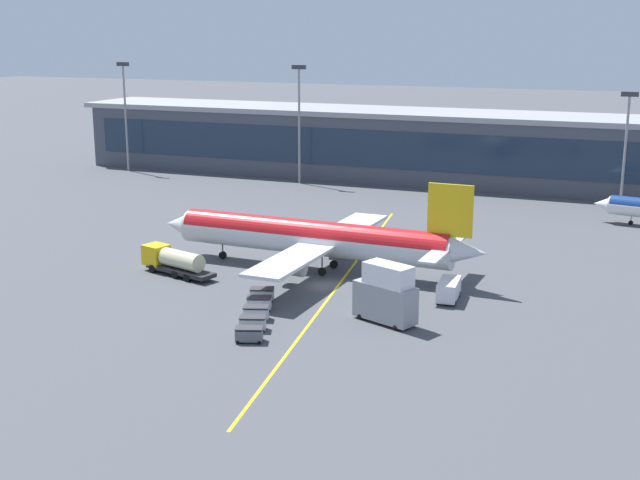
{
  "coord_description": "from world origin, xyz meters",
  "views": [
    {
      "loc": [
        35.91,
        -89.15,
        29.46
      ],
      "look_at": [
        -1.86,
        3.71,
        4.5
      ],
      "focal_mm": 47.75,
      "sensor_mm": 36.0,
      "label": 1
    }
  ],
  "objects_px": {
    "main_airliner": "(314,238)",
    "baggage_cart_3": "(259,303)",
    "catering_lift": "(386,294)",
    "baggage_cart_2": "(256,313)",
    "fuel_tanker": "(174,261)",
    "crew_van": "(449,289)",
    "baggage_cart_1": "(253,323)",
    "baggage_cart_0": "(249,334)",
    "baggage_cart_4": "(262,294)"
  },
  "relations": [
    {
      "from": "fuel_tanker",
      "to": "catering_lift",
      "type": "xyz_separation_m",
      "value": [
        29.59,
        -7.09,
        1.32
      ]
    },
    {
      "from": "crew_van",
      "to": "baggage_cart_3",
      "type": "relative_size",
      "value": 1.71
    },
    {
      "from": "crew_van",
      "to": "baggage_cart_0",
      "type": "bearing_deg",
      "value": -126.29
    },
    {
      "from": "catering_lift",
      "to": "baggage_cart_3",
      "type": "height_order",
      "value": "catering_lift"
    },
    {
      "from": "fuel_tanker",
      "to": "baggage_cart_2",
      "type": "bearing_deg",
      "value": -33.93
    },
    {
      "from": "catering_lift",
      "to": "baggage_cart_1",
      "type": "bearing_deg",
      "value": -148.11
    },
    {
      "from": "crew_van",
      "to": "baggage_cart_4",
      "type": "relative_size",
      "value": 1.71
    },
    {
      "from": "catering_lift",
      "to": "baggage_cart_0",
      "type": "distance_m",
      "value": 14.87
    },
    {
      "from": "crew_van",
      "to": "baggage_cart_1",
      "type": "xyz_separation_m",
      "value": [
        -15.85,
        -17.08,
        -0.53
      ]
    },
    {
      "from": "main_airliner",
      "to": "fuel_tanker",
      "type": "relative_size",
      "value": 3.94
    },
    {
      "from": "main_airliner",
      "to": "baggage_cart_3",
      "type": "bearing_deg",
      "value": -88.41
    },
    {
      "from": "crew_van",
      "to": "baggage_cart_1",
      "type": "height_order",
      "value": "crew_van"
    },
    {
      "from": "fuel_tanker",
      "to": "catering_lift",
      "type": "bearing_deg",
      "value": -13.47
    },
    {
      "from": "main_airliner",
      "to": "catering_lift",
      "type": "distance_m",
      "value": 21.05
    },
    {
      "from": "catering_lift",
      "to": "crew_van",
      "type": "distance_m",
      "value": 10.84
    },
    {
      "from": "crew_van",
      "to": "baggage_cart_4",
      "type": "distance_m",
      "value": 20.83
    },
    {
      "from": "catering_lift",
      "to": "baggage_cart_0",
      "type": "bearing_deg",
      "value": -135.78
    },
    {
      "from": "main_airliner",
      "to": "crew_van",
      "type": "height_order",
      "value": "main_airliner"
    },
    {
      "from": "baggage_cart_0",
      "to": "fuel_tanker",
      "type": "bearing_deg",
      "value": 137.73
    },
    {
      "from": "main_airliner",
      "to": "baggage_cart_2",
      "type": "xyz_separation_m",
      "value": [
        1.57,
        -19.62,
        -3.4
      ]
    },
    {
      "from": "main_airliner",
      "to": "baggage_cart_1",
      "type": "height_order",
      "value": "main_airliner"
    },
    {
      "from": "main_airliner",
      "to": "baggage_cart_1",
      "type": "bearing_deg",
      "value": -83.23
    },
    {
      "from": "catering_lift",
      "to": "baggage_cart_4",
      "type": "bearing_deg",
      "value": 173.3
    },
    {
      "from": "baggage_cart_3",
      "to": "baggage_cart_1",
      "type": "bearing_deg",
      "value": -69.67
    },
    {
      "from": "baggage_cart_0",
      "to": "baggage_cart_2",
      "type": "distance_m",
      "value": 6.4
    },
    {
      "from": "main_airliner",
      "to": "catering_lift",
      "type": "xyz_separation_m",
      "value": [
        14.33,
        -15.38,
        -1.12
      ]
    },
    {
      "from": "catering_lift",
      "to": "baggage_cart_0",
      "type": "height_order",
      "value": "catering_lift"
    },
    {
      "from": "main_airliner",
      "to": "baggage_cart_2",
      "type": "height_order",
      "value": "main_airliner"
    },
    {
      "from": "baggage_cart_2",
      "to": "crew_van",
      "type": "bearing_deg",
      "value": 39.69
    },
    {
      "from": "baggage_cart_0",
      "to": "baggage_cart_1",
      "type": "distance_m",
      "value": 3.2
    },
    {
      "from": "fuel_tanker",
      "to": "crew_van",
      "type": "relative_size",
      "value": 2.14
    },
    {
      "from": "catering_lift",
      "to": "baggage_cart_1",
      "type": "relative_size",
      "value": 2.4
    },
    {
      "from": "crew_van",
      "to": "baggage_cart_3",
      "type": "bearing_deg",
      "value": -148.5
    },
    {
      "from": "main_airliner",
      "to": "baggage_cart_4",
      "type": "relative_size",
      "value": 14.45
    },
    {
      "from": "crew_van",
      "to": "baggage_cart_0",
      "type": "xyz_separation_m",
      "value": [
        -14.74,
        -20.08,
        -0.53
      ]
    },
    {
      "from": "baggage_cart_0",
      "to": "baggage_cart_4",
      "type": "xyz_separation_m",
      "value": [
        -4.45,
        12.0,
        0.0
      ]
    },
    {
      "from": "catering_lift",
      "to": "baggage_cart_0",
      "type": "relative_size",
      "value": 2.4
    },
    {
      "from": "baggage_cart_3",
      "to": "baggage_cart_4",
      "type": "distance_m",
      "value": 3.2
    },
    {
      "from": "crew_van",
      "to": "baggage_cart_4",
      "type": "height_order",
      "value": "crew_van"
    },
    {
      "from": "fuel_tanker",
      "to": "baggage_cart_1",
      "type": "relative_size",
      "value": 3.67
    },
    {
      "from": "baggage_cart_1",
      "to": "baggage_cart_2",
      "type": "distance_m",
      "value": 3.2
    },
    {
      "from": "baggage_cart_3",
      "to": "crew_van",
      "type": "bearing_deg",
      "value": 31.5
    },
    {
      "from": "baggage_cart_2",
      "to": "baggage_cart_3",
      "type": "bearing_deg",
      "value": 110.33
    },
    {
      "from": "main_airliner",
      "to": "baggage_cart_1",
      "type": "distance_m",
      "value": 23.03
    },
    {
      "from": "fuel_tanker",
      "to": "crew_van",
      "type": "xyz_separation_m",
      "value": [
        33.81,
        2.75,
        -0.43
      ]
    },
    {
      "from": "catering_lift",
      "to": "baggage_cart_2",
      "type": "height_order",
      "value": "catering_lift"
    },
    {
      "from": "crew_van",
      "to": "baggage_cart_2",
      "type": "distance_m",
      "value": 22.05
    },
    {
      "from": "baggage_cart_0",
      "to": "baggage_cart_2",
      "type": "xyz_separation_m",
      "value": [
        -2.22,
        6.0,
        0.0
      ]
    },
    {
      "from": "baggage_cart_4",
      "to": "baggage_cart_1",
      "type": "bearing_deg",
      "value": -69.67
    },
    {
      "from": "main_airliner",
      "to": "baggage_cart_0",
      "type": "distance_m",
      "value": 26.12
    }
  ]
}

